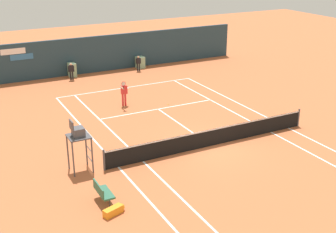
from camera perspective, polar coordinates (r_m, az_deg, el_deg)
ground_plane at (r=24.47m, az=4.81°, el=-3.20°), size 80.00×80.00×0.01m
tennis_net at (r=23.83m, az=5.58°, el=-2.59°), size 12.10×0.10×1.07m
sponsor_back_wall at (r=38.17m, az=-8.38°, el=7.83°), size 25.00×1.02×2.99m
umpire_chair at (r=21.06m, az=-11.31°, el=-2.46°), size 1.00×1.00×2.59m
player_bench at (r=18.92m, az=-8.30°, el=-9.38°), size 0.54×1.19×0.88m
equipment_bag at (r=18.30m, az=-6.74°, el=-11.71°), size 0.98×0.54×0.32m
player_on_baseline at (r=29.67m, az=-5.62°, el=3.16°), size 0.64×0.67×1.83m
ball_kid_centre_post at (r=37.95m, az=-3.77°, el=6.86°), size 0.44×0.21×1.32m
ball_kid_right_post at (r=36.10m, az=-12.17°, el=5.76°), size 0.46×0.23×1.39m
tennis_ball_mid_court at (r=29.97m, az=0.01°, el=1.57°), size 0.07×0.07×0.07m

